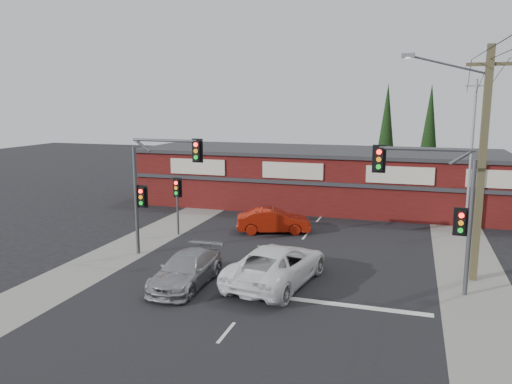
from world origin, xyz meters
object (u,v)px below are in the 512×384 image
(red_sedan, at_px, (274,221))
(shop_building, at_px, (318,177))
(white_suv, at_px, (277,265))
(utility_pole, at_px, (479,157))
(silver_suv, at_px, (186,270))

(red_sedan, xyz_separation_m, shop_building, (0.99, 8.84, 1.42))
(red_sedan, bearing_deg, shop_building, -24.19)
(white_suv, distance_m, utility_pole, 9.64)
(shop_building, distance_m, utility_pole, 17.15)
(white_suv, bearing_deg, shop_building, -76.12)
(white_suv, distance_m, silver_suv, 3.86)
(white_suv, bearing_deg, utility_pole, -150.43)
(shop_building, xyz_separation_m, utility_pole, (9.36, -14.00, 3.26))
(utility_pole, bearing_deg, white_suv, -159.60)
(white_suv, xyz_separation_m, utility_pole, (7.96, 2.96, 4.56))
(red_sedan, bearing_deg, white_suv, 178.59)
(white_suv, relative_size, silver_suv, 1.27)
(red_sedan, distance_m, shop_building, 9.01)
(red_sedan, bearing_deg, utility_pole, -134.29)
(shop_building, relative_size, utility_pole, 2.73)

